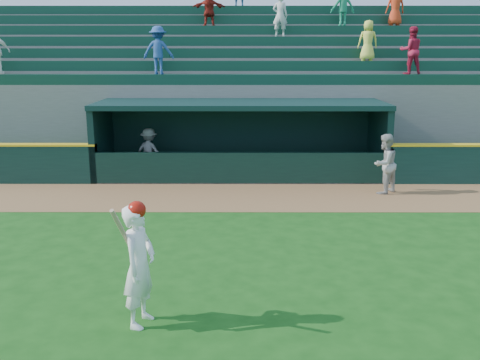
{
  "coord_description": "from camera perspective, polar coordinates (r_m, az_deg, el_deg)",
  "views": [
    {
      "loc": [
        0.03,
        -9.84,
        4.06
      ],
      "look_at": [
        0.0,
        1.6,
        1.3
      ],
      "focal_mm": 40.0,
      "sensor_mm": 36.0,
      "label": 1
    }
  ],
  "objects": [
    {
      "name": "dugout_player_front",
      "position": [
        16.07,
        15.16,
        1.67
      ],
      "size": [
        1.08,
        1.06,
        1.76
      ],
      "primitive_type": "imported",
      "rotation": [
        0.0,
        0.0,
        3.86
      ],
      "color": "#A1A19C",
      "rests_on": "ground"
    },
    {
      "name": "warning_track",
      "position": [
        15.29,
        0.03,
        -1.82
      ],
      "size": [
        40.0,
        3.0,
        0.01
      ],
      "primitive_type": "cube",
      "color": "brown",
      "rests_on": "ground"
    },
    {
      "name": "batter_at_plate",
      "position": [
        8.21,
        -10.71,
        -8.79
      ],
      "size": [
        0.61,
        0.86,
        1.96
      ],
      "color": "white",
      "rests_on": "ground"
    },
    {
      "name": "dugout_player_inside",
      "position": [
        18.3,
        -9.64,
        3.04
      ],
      "size": [
        1.14,
        0.9,
        1.56
      ],
      "primitive_type": "imported",
      "rotation": [
        0.0,
        0.0,
        2.78
      ],
      "color": "#9F9F9A",
      "rests_on": "ground"
    },
    {
      "name": "stands",
      "position": [
        22.46,
        0.05,
        9.33
      ],
      "size": [
        34.5,
        6.26,
        7.56
      ],
      "color": "slate",
      "rests_on": "ground"
    },
    {
      "name": "dugout",
      "position": [
        18.05,
        0.05,
        4.96
      ],
      "size": [
        9.4,
        2.8,
        2.46
      ],
      "color": "slate",
      "rests_on": "ground"
    },
    {
      "name": "ground",
      "position": [
        10.64,
        -0.02,
        -8.86
      ],
      "size": [
        120.0,
        120.0,
        0.0
      ],
      "primitive_type": "plane",
      "color": "#154711",
      "rests_on": "ground"
    }
  ]
}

